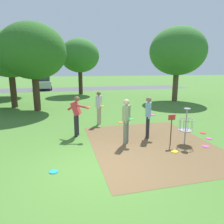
# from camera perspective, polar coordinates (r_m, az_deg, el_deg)

# --- Properties ---
(ground_plane) EXTENTS (160.00, 160.00, 0.00)m
(ground_plane) POSITION_cam_1_polar(r_m,az_deg,el_deg) (5.97, -4.25, -15.93)
(ground_plane) COLOR #47752D
(dirt_tee_pad) EXTENTS (4.51, 5.54, 0.01)m
(dirt_tee_pad) POSITION_cam_1_polar(r_m,az_deg,el_deg) (7.90, 11.16, -8.88)
(dirt_tee_pad) COLOR brown
(dirt_tee_pad) RESTS_ON ground
(disc_golf_basket) EXTENTS (0.98, 0.58, 1.39)m
(disc_golf_basket) POSITION_cam_1_polar(r_m,az_deg,el_deg) (8.00, 19.92, -3.45)
(disc_golf_basket) COLOR #9E9EA3
(disc_golf_basket) RESTS_ON ground
(player_foreground_watching) EXTENTS (0.45, 0.49, 1.71)m
(player_foreground_watching) POSITION_cam_1_polar(r_m,az_deg,el_deg) (10.22, -3.74, 1.75)
(player_foreground_watching) COLOR tan
(player_foreground_watching) RESTS_ON ground
(player_throwing) EXTENTS (0.95, 0.80, 1.71)m
(player_throwing) POSITION_cam_1_polar(r_m,az_deg,el_deg) (8.51, -10.09, -0.39)
(player_throwing) COLOR #232328
(player_throwing) RESTS_ON ground
(player_waiting_left) EXTENTS (0.45, 0.48, 1.71)m
(player_waiting_left) POSITION_cam_1_polar(r_m,az_deg,el_deg) (7.58, 4.09, -1.92)
(player_waiting_left) COLOR slate
(player_waiting_left) RESTS_ON ground
(player_waiting_right) EXTENTS (0.45, 0.49, 1.71)m
(player_waiting_right) POSITION_cam_1_polar(r_m,az_deg,el_deg) (8.33, 10.29, -0.80)
(player_waiting_right) COLOR #232328
(player_waiting_right) RESTS_ON ground
(frisbee_near_basket) EXTENTS (0.24, 0.24, 0.02)m
(frisbee_near_basket) POSITION_cam_1_polar(r_m,az_deg,el_deg) (6.03, -16.31, -16.01)
(frisbee_near_basket) COLOR #1E93DB
(frisbee_near_basket) RESTS_ON ground
(frisbee_by_tee) EXTENTS (0.25, 0.25, 0.02)m
(frisbee_by_tee) POSITION_cam_1_polar(r_m,az_deg,el_deg) (8.24, 25.13, -8.89)
(frisbee_by_tee) COLOR #E53D99
(frisbee_by_tee) RESTS_ON ground
(frisbee_mid_grass) EXTENTS (0.25, 0.25, 0.02)m
(frisbee_mid_grass) POSITION_cam_1_polar(r_m,az_deg,el_deg) (7.39, 17.37, -10.67)
(frisbee_mid_grass) COLOR gold
(frisbee_mid_grass) RESTS_ON ground
(frisbee_far_left) EXTENTS (0.23, 0.23, 0.02)m
(frisbee_far_left) POSITION_cam_1_polar(r_m,az_deg,el_deg) (9.20, 25.91, -6.82)
(frisbee_far_left) COLOR #E53D99
(frisbee_far_left) RESTS_ON ground
(frisbee_far_right) EXTENTS (0.25, 0.25, 0.02)m
(frisbee_far_right) POSITION_cam_1_polar(r_m,az_deg,el_deg) (9.86, 24.52, -5.47)
(frisbee_far_right) COLOR red
(frisbee_far_right) RESTS_ON ground
(frisbee_scattered_a) EXTENTS (0.24, 0.24, 0.02)m
(frisbee_scattered_a) POSITION_cam_1_polar(r_m,az_deg,el_deg) (10.72, 2.40, -3.00)
(frisbee_scattered_a) COLOR orange
(frisbee_scattered_a) RESTS_ON ground
(tree_near_right) EXTENTS (4.80, 4.80, 6.36)m
(tree_near_right) POSITION_cam_1_polar(r_m,az_deg,el_deg) (18.86, 18.19, 16.09)
(tree_near_right) COLOR brown
(tree_near_right) RESTS_ON ground
(tree_mid_left) EXTENTS (3.88, 3.88, 5.50)m
(tree_mid_left) POSITION_cam_1_polar(r_m,az_deg,el_deg) (16.55, -27.16, 14.39)
(tree_mid_left) COLOR #422D1E
(tree_mid_left) RESTS_ON ground
(tree_mid_right) EXTENTS (4.28, 4.28, 5.77)m
(tree_mid_right) POSITION_cam_1_polar(r_m,az_deg,el_deg) (14.60, -21.56, 15.72)
(tree_mid_right) COLOR #422D1E
(tree_mid_right) RESTS_ON ground
(tree_far_left) EXTENTS (4.28, 4.28, 6.08)m
(tree_far_left) POSITION_cam_1_polar(r_m,az_deg,el_deg) (23.02, -9.20, 15.53)
(tree_far_left) COLOR #422D1E
(tree_far_left) RESTS_ON ground
(tree_far_center) EXTENTS (5.04, 5.04, 6.52)m
(tree_far_center) POSITION_cam_1_polar(r_m,az_deg,el_deg) (23.25, -27.24, 14.66)
(tree_far_center) COLOR #422D1E
(tree_far_center) RESTS_ON ground
(parking_lot_strip) EXTENTS (36.00, 6.00, 0.01)m
(parking_lot_strip) POSITION_cam_1_polar(r_m,az_deg,el_deg) (29.71, -12.46, 6.42)
(parking_lot_strip) COLOR #4C4C51
(parking_lot_strip) RESTS_ON ground
(parked_car_leftmost) EXTENTS (2.25, 4.34, 1.84)m
(parked_car_leftmost) POSITION_cam_1_polar(r_m,az_deg,el_deg) (29.70, -18.88, 7.84)
(parked_car_leftmost) COLOR #B2B7BC
(parked_car_leftmost) RESTS_ON ground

